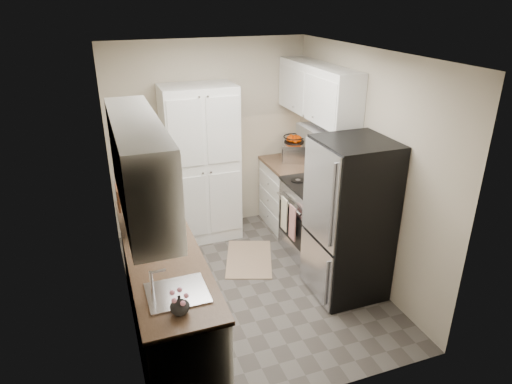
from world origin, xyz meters
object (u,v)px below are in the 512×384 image
(pantry_cabinet, at_px, (201,165))
(microwave, at_px, (149,213))
(wine_bottle, at_px, (132,198))
(toaster_oven, at_px, (294,151))
(refrigerator, at_px, (350,220))
(electric_range, at_px, (316,218))

(pantry_cabinet, xyz_separation_m, microwave, (-0.82, -1.28, 0.05))
(wine_bottle, xyz_separation_m, toaster_oven, (2.22, 0.94, -0.05))
(pantry_cabinet, height_order, microwave, pantry_cabinet)
(pantry_cabinet, relative_size, toaster_oven, 4.82)
(microwave, distance_m, wine_bottle, 0.36)
(refrigerator, relative_size, microwave, 3.67)
(electric_range, relative_size, toaster_oven, 2.72)
(electric_range, xyz_separation_m, refrigerator, (-0.03, -0.80, 0.37))
(microwave, bearing_deg, wine_bottle, 22.90)
(electric_range, bearing_deg, pantry_cabinet, 141.78)
(refrigerator, bearing_deg, microwave, 167.22)
(wine_bottle, bearing_deg, refrigerator, -20.49)
(pantry_cabinet, relative_size, electric_range, 1.77)
(refrigerator, xyz_separation_m, microwave, (-1.96, 0.44, 0.20))
(wine_bottle, height_order, toaster_oven, wine_bottle)
(refrigerator, height_order, wine_bottle, refrigerator)
(refrigerator, height_order, microwave, refrigerator)
(pantry_cabinet, distance_m, wine_bottle, 1.34)
(toaster_oven, bearing_deg, wine_bottle, -133.75)
(pantry_cabinet, xyz_separation_m, toaster_oven, (1.28, -0.01, 0.04))
(pantry_cabinet, bearing_deg, electric_range, -38.22)
(electric_range, bearing_deg, microwave, -169.90)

